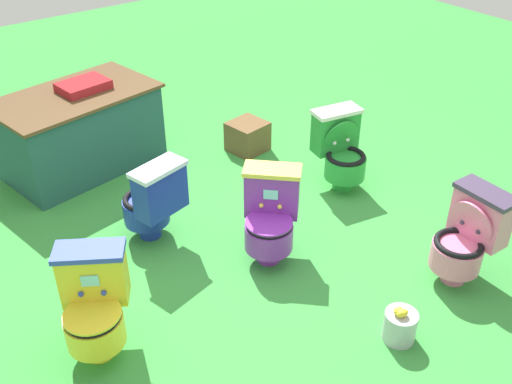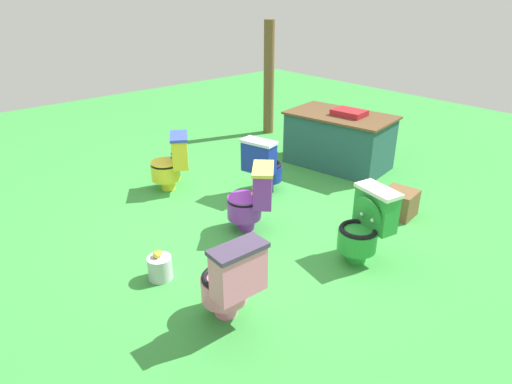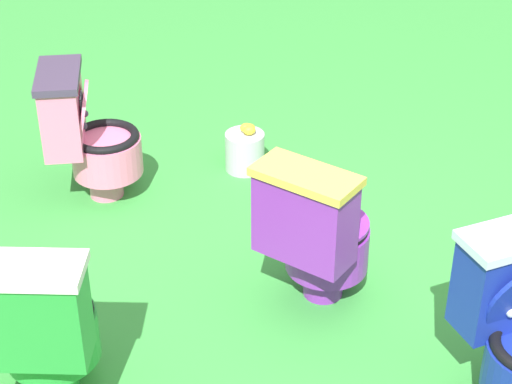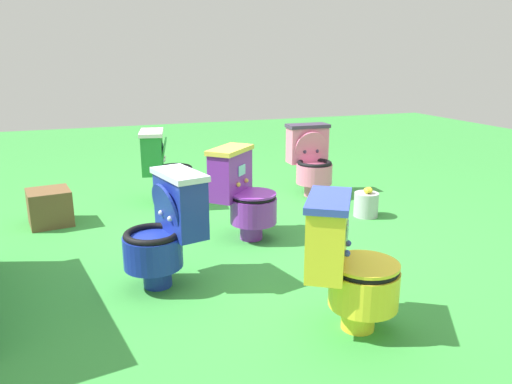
{
  "view_description": "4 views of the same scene",
  "coord_description": "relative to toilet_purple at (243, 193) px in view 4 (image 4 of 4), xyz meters",
  "views": [
    {
      "loc": [
        -2.22,
        -3.02,
        3.01
      ],
      "look_at": [
        0.07,
        0.01,
        0.53
      ],
      "focal_mm": 41.98,
      "sensor_mm": 36.0,
      "label": 1
    },
    {
      "loc": [
        3.32,
        -2.88,
        2.44
      ],
      "look_at": [
        0.18,
        -0.13,
        0.47
      ],
      "focal_mm": 31.15,
      "sensor_mm": 36.0,
      "label": 2
    },
    {
      "loc": [
        0.87,
        2.91,
        2.51
      ],
      "look_at": [
        0.33,
        -0.38,
        0.44
      ],
      "focal_mm": 61.72,
      "sensor_mm": 36.0,
      "label": 3
    },
    {
      "loc": [
        -3.46,
        1.06,
        1.43
      ],
      "look_at": [
        -0.07,
        -0.17,
        0.42
      ],
      "focal_mm": 34.65,
      "sensor_mm": 36.0,
      "label": 4
    }
  ],
  "objects": [
    {
      "name": "ground",
      "position": [
        -0.11,
        0.12,
        -0.37
      ],
      "size": [
        14.0,
        14.0,
        0.0
      ],
      "primitive_type": "plane",
      "color": "green"
    },
    {
      "name": "toilet_purple",
      "position": [
        0.0,
        0.0,
        0.0
      ],
      "size": [
        0.63,
        0.63,
        0.73
      ],
      "rotation": [
        0.0,
        0.0,
        2.37
      ],
      "color": "purple",
      "rests_on": "ground"
    },
    {
      "name": "toilet_pink",
      "position": [
        0.98,
        -1.07,
        0.0
      ],
      "size": [
        0.51,
        0.44,
        0.73
      ],
      "rotation": [
        0.0,
        0.0,
        1.53
      ],
      "color": "pink",
      "rests_on": "ground"
    },
    {
      "name": "toilet_yellow",
      "position": [
        -1.48,
        -0.09,
        0.0
      ],
      "size": [
        0.6,
        0.63,
        0.73
      ],
      "rotation": [
        0.0,
        0.0,
        2.58
      ],
      "color": "yellow",
      "rests_on": "ground"
    },
    {
      "name": "toilet_blue",
      "position": [
        -0.62,
        0.72,
        0.0
      ],
      "size": [
        0.51,
        0.57,
        0.73
      ],
      "rotation": [
        0.0,
        0.0,
        0.24
      ],
      "color": "#192D9E",
      "rests_on": "ground"
    },
    {
      "name": "toilet_green",
      "position": [
        1.15,
        0.43,
        0.0
      ],
      "size": [
        0.49,
        0.56,
        0.73
      ],
      "rotation": [
        0.0,
        0.0,
        2.95
      ],
      "color": "green",
      "rests_on": "ground"
    },
    {
      "name": "small_crate",
      "position": [
        0.87,
        1.47,
        -0.22
      ],
      "size": [
        0.39,
        0.39,
        0.31
      ],
      "primitive_type": "cube",
      "rotation": [
        0.0,
        0.0,
        0.15
      ],
      "color": "brown",
      "rests_on": "ground"
    },
    {
      "name": "lemon_bucket",
      "position": [
        0.13,
        -1.22,
        -0.25
      ],
      "size": [
        0.22,
        0.22,
        0.28
      ],
      "color": "#B7B7BF",
      "rests_on": "ground"
    }
  ]
}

